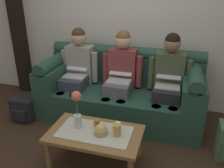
{
  "coord_description": "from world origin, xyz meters",
  "views": [
    {
      "loc": [
        0.74,
        -1.81,
        1.81
      ],
      "look_at": [
        -0.06,
        0.94,
        0.58
      ],
      "focal_mm": 38.28,
      "sensor_mm": 36.0,
      "label": 1
    }
  ],
  "objects": [
    {
      "name": "back_wall_patterned",
      "position": [
        0.0,
        1.7,
        1.45
      ],
      "size": [
        6.0,
        0.12,
        2.9
      ],
      "primitive_type": "cube",
      "color": "silver",
      "rests_on": "ground_plane"
    },
    {
      "name": "person_right",
      "position": [
        0.64,
        1.17,
        0.66
      ],
      "size": [
        0.56,
        0.67,
        1.22
      ],
      "color": "#232326",
      "rests_on": "ground_plane"
    },
    {
      "name": "person_middle",
      "position": [
        0.0,
        1.17,
        0.66
      ],
      "size": [
        0.56,
        0.67,
        1.22
      ],
      "color": "#595B66",
      "rests_on": "ground_plane"
    },
    {
      "name": "coffee_table",
      "position": [
        0.0,
        0.11,
        0.34
      ],
      "size": [
        0.96,
        0.56,
        0.4
      ],
      "color": "olive",
      "rests_on": "ground_plane"
    },
    {
      "name": "snack_bowl",
      "position": [
        0.07,
        0.09,
        0.44
      ],
      "size": [
        0.14,
        0.14,
        0.12
      ],
      "color": "tan",
      "rests_on": "coffee_table"
    },
    {
      "name": "person_left",
      "position": [
        -0.64,
        1.17,
        0.66
      ],
      "size": [
        0.56,
        0.67,
        1.22
      ],
      "color": "#383D4C",
      "rests_on": "ground_plane"
    },
    {
      "name": "cup_near_right",
      "position": [
        -0.01,
        0.2,
        0.44
      ],
      "size": [
        0.06,
        0.06,
        0.08
      ],
      "primitive_type": "cylinder",
      "color": "#B26633",
      "rests_on": "coffee_table"
    },
    {
      "name": "flower_vase",
      "position": [
        -0.19,
        0.13,
        0.63
      ],
      "size": [
        0.1,
        0.1,
        0.41
      ],
      "color": "silver",
      "rests_on": "coffee_table"
    },
    {
      "name": "cup_near_left",
      "position": [
        0.23,
        0.11,
        0.46
      ],
      "size": [
        0.08,
        0.08,
        0.12
      ],
      "primitive_type": "cylinder",
      "color": "gold",
      "rests_on": "coffee_table"
    },
    {
      "name": "couch",
      "position": [
        0.0,
        1.17,
        0.37
      ],
      "size": [
        2.21,
        0.88,
        0.96
      ],
      "color": "#234738",
      "rests_on": "ground_plane"
    },
    {
      "name": "timber_pillar",
      "position": [
        -1.85,
        1.58,
        1.45
      ],
      "size": [
        0.2,
        0.2,
        2.9
      ],
      "primitive_type": "cube",
      "color": "black",
      "rests_on": "ground_plane"
    },
    {
      "name": "backpack_left",
      "position": [
        -1.26,
        0.66,
        0.16
      ],
      "size": [
        0.32,
        0.28,
        0.33
      ],
      "color": "black",
      "rests_on": "ground_plane"
    },
    {
      "name": "cup_far_center",
      "position": [
        0.22,
        0.21,
        0.44
      ],
      "size": [
        0.06,
        0.06,
        0.08
      ],
      "primitive_type": "cylinder",
      "color": "white",
      "rests_on": "coffee_table"
    }
  ]
}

